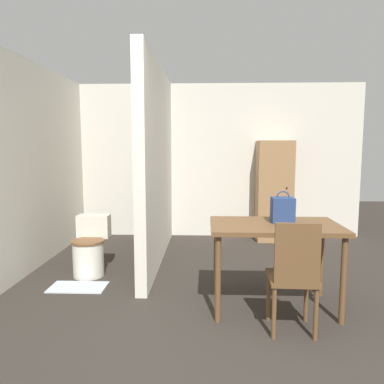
{
  "coord_description": "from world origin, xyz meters",
  "views": [
    {
      "loc": [
        0.03,
        -2.3,
        1.48
      ],
      "look_at": [
        -0.14,
        2.06,
        0.96
      ],
      "focal_mm": 35.0,
      "sensor_mm": 36.0,
      "label": 1
    }
  ],
  "objects_px": {
    "dining_table": "(275,234)",
    "toilet": "(90,249)",
    "wooden_chair": "(294,274)",
    "wooden_cabinet": "(274,191)",
    "handbag": "(283,210)"
  },
  "relations": [
    {
      "from": "dining_table",
      "to": "wooden_cabinet",
      "type": "height_order",
      "value": "wooden_cabinet"
    },
    {
      "from": "wooden_chair",
      "to": "wooden_cabinet",
      "type": "bearing_deg",
      "value": 84.57
    },
    {
      "from": "dining_table",
      "to": "toilet",
      "type": "xyz_separation_m",
      "value": [
        -1.98,
        0.85,
        -0.4
      ]
    },
    {
      "from": "handbag",
      "to": "wooden_cabinet",
      "type": "xyz_separation_m",
      "value": [
        0.37,
        2.51,
        -0.12
      ]
    },
    {
      "from": "toilet",
      "to": "wooden_chair",
      "type": "bearing_deg",
      "value": -33.26
    },
    {
      "from": "handbag",
      "to": "toilet",
      "type": "bearing_deg",
      "value": 158.99
    },
    {
      "from": "wooden_chair",
      "to": "toilet",
      "type": "distance_m",
      "value": 2.45
    },
    {
      "from": "wooden_chair",
      "to": "wooden_cabinet",
      "type": "distance_m",
      "value": 3.1
    },
    {
      "from": "dining_table",
      "to": "toilet",
      "type": "height_order",
      "value": "dining_table"
    },
    {
      "from": "wooden_cabinet",
      "to": "toilet",
      "type": "bearing_deg",
      "value": -144.62
    },
    {
      "from": "wooden_cabinet",
      "to": "dining_table",
      "type": "bearing_deg",
      "value": -99.89
    },
    {
      "from": "toilet",
      "to": "dining_table",
      "type": "bearing_deg",
      "value": -23.36
    },
    {
      "from": "toilet",
      "to": "wooden_cabinet",
      "type": "relative_size",
      "value": 0.42
    },
    {
      "from": "dining_table",
      "to": "wooden_cabinet",
      "type": "distance_m",
      "value": 2.62
    },
    {
      "from": "wooden_chair",
      "to": "dining_table",
      "type": "bearing_deg",
      "value": 99.46
    }
  ]
}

